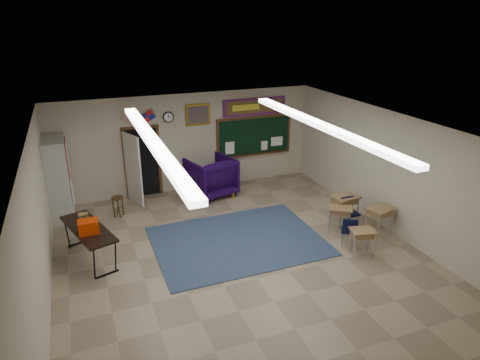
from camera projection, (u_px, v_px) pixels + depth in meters
name	position (u px, v px, depth m)	size (l,w,h in m)	color
floor	(242.00, 259.00, 9.66)	(9.00, 9.00, 0.00)	gray
back_wall	(188.00, 143.00, 13.01)	(8.00, 0.04, 3.00)	#B6AA94
front_wall	(379.00, 337.00, 5.21)	(8.00, 0.04, 3.00)	#B6AA94
left_wall	(38.00, 231.00, 7.74)	(0.04, 9.00, 3.00)	#B6AA94
right_wall	(394.00, 174.00, 10.48)	(0.04, 9.00, 3.00)	#B6AA94
ceiling	(243.00, 130.00, 8.56)	(8.00, 9.00, 0.04)	#BBBBB6
area_rug	(238.00, 241.00, 10.41)	(4.00, 3.00, 0.02)	#334661
fluorescent_strips	(243.00, 133.00, 8.58)	(3.86, 6.00, 0.10)	white
doorway	(140.00, 164.00, 12.53)	(1.10, 0.89, 2.16)	black
chalkboard	(254.00, 137.00, 13.74)	(2.55, 0.14, 1.30)	#522D17
bulletin_board	(255.00, 107.00, 13.38)	(2.10, 0.05, 0.55)	#B90F0F
framed_art_print	(198.00, 115.00, 12.79)	(0.75, 0.05, 0.65)	olive
wall_clock	(168.00, 117.00, 12.48)	(0.32, 0.05, 0.32)	black
wall_flags	(139.00, 115.00, 12.12)	(1.16, 0.06, 0.70)	red
storage_cabinet	(59.00, 178.00, 11.32)	(0.59, 1.25, 2.20)	#B0B0AB
wingback_armchair	(211.00, 176.00, 12.89)	(1.25, 1.29, 1.17)	#190534
student_chair_reading	(189.00, 182.00, 13.08)	(0.37, 0.37, 0.75)	black
student_chair_desk_a	(349.00, 231.00, 10.10)	(0.38, 0.38, 0.76)	black
student_chair_desk_b	(350.00, 214.00, 10.88)	(0.41, 0.41, 0.82)	black
student_desk_front_left	(340.00, 218.00, 10.71)	(0.72, 0.68, 0.69)	olive
student_desk_front_right	(344.00, 208.00, 11.13)	(0.70, 0.55, 0.80)	olive
student_desk_back_left	(362.00, 241.00, 9.68)	(0.63, 0.54, 0.65)	olive
student_desk_back_right	(379.00, 220.00, 10.52)	(0.74, 0.62, 0.77)	olive
folding_table	(90.00, 242.00, 9.51)	(1.16, 2.00, 1.08)	black
wooden_stool	(118.00, 206.00, 11.60)	(0.32, 0.32, 0.56)	#4B3116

